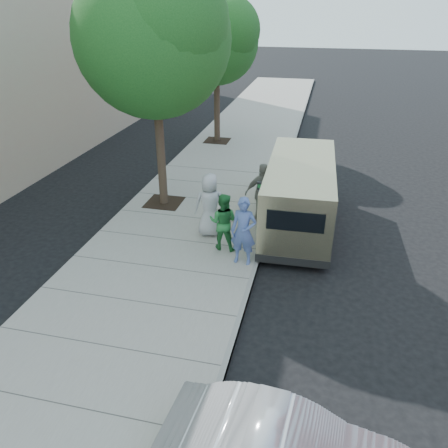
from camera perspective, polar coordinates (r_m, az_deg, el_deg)
The scene contains 11 objects.
ground at distance 12.63m, azimuth -1.71°, elevation -3.16°, with size 120.00×120.00×0.00m, color black.
sidewalk at distance 12.86m, azimuth -6.03°, elevation -2.34°, with size 5.00×60.00×0.15m, color gray.
curb_face at distance 12.35m, azimuth 4.77°, elevation -3.62°, with size 0.12×60.00×0.16m, color gray.
tree_near at distance 13.91m, azimuth -9.13°, elevation 23.47°, with size 4.62×4.60×7.53m.
tree_far at distance 21.19m, azimuth -0.86°, elevation 23.20°, with size 3.92×3.80×6.49m.
parking_meter at distance 12.95m, azimuth 5.01°, elevation 3.78°, with size 0.32×0.13×1.53m.
van at distance 13.58m, azimuth 9.83°, elevation 4.01°, with size 2.08×5.77×2.12m.
person_officer at distance 11.26m, azimuth 2.56°, elevation -0.96°, with size 0.68×0.44×1.86m, color #4F67A9.
person_green_shirt at distance 11.96m, azimuth -0.11°, elevation 0.30°, with size 0.80×0.62×1.64m, color #297F3A.
person_gray_shirt at distance 12.65m, azimuth -1.84°, elevation 2.50°, with size 0.93×0.60×1.90m, color #AFB0B2.
person_striped_polo at distance 13.51m, azimuth 5.12°, elevation 4.05°, with size 1.11×0.46×1.89m, color gray.
Camera 1 is at (2.85, -10.51, 6.41)m, focal length 35.00 mm.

